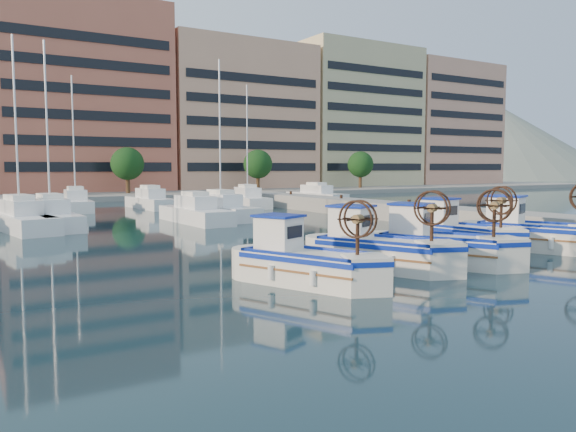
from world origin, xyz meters
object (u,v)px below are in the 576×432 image
object	(u,v)px
fishing_boat_b	(378,247)
fishing_boat_d	(459,232)
fishing_boat_a	(305,261)
fishing_boat_c	(438,243)
fishing_boat_e	(532,231)

from	to	relation	value
fishing_boat_b	fishing_boat_d	size ratio (longest dim) A/B	1.01
fishing_boat_b	fishing_boat_d	bearing A→B (deg)	-8.46
fishing_boat_d	fishing_boat_b	bearing A→B (deg)	-171.87
fishing_boat_a	fishing_boat_c	bearing A→B (deg)	-19.44
fishing_boat_e	fishing_boat_b	bearing A→B (deg)	158.52
fishing_boat_e	fishing_boat_c	bearing A→B (deg)	162.44
fishing_boat_a	fishing_boat_b	bearing A→B (deg)	-10.73
fishing_boat_b	fishing_boat_c	size ratio (longest dim) A/B	1.00
fishing_boat_a	fishing_boat_d	distance (m)	10.35
fishing_boat_d	fishing_boat_e	bearing A→B (deg)	-36.89
fishing_boat_e	fishing_boat_d	bearing A→B (deg)	128.46
fishing_boat_c	fishing_boat_e	world-z (taller)	fishing_boat_e
fishing_boat_a	fishing_boat_c	world-z (taller)	fishing_boat_c
fishing_boat_a	fishing_boat_c	distance (m)	6.46
fishing_boat_e	fishing_boat_a	bearing A→B (deg)	161.92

